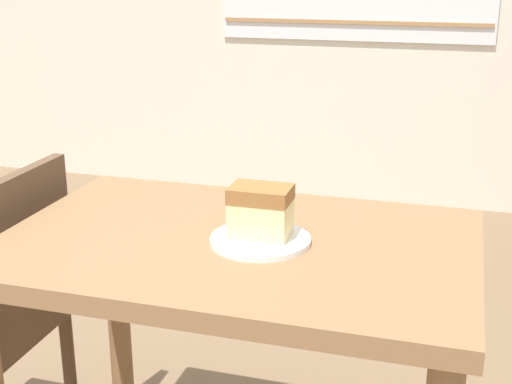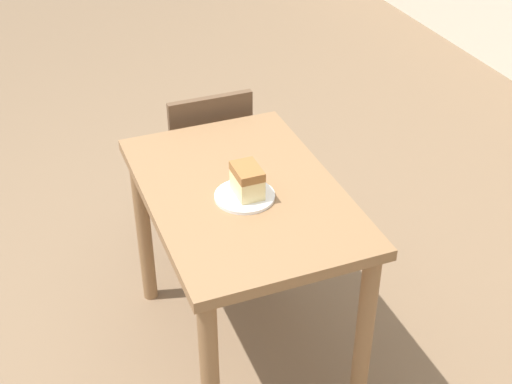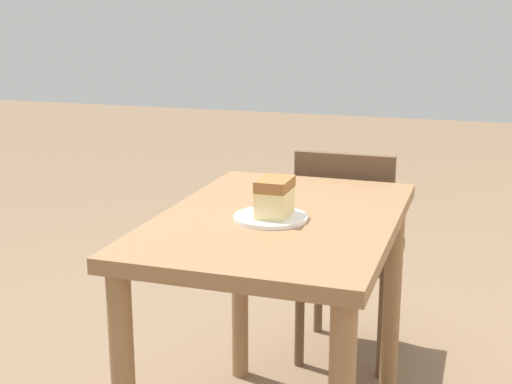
# 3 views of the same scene
# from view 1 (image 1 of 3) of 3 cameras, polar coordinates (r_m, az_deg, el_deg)

# --- Properties ---
(dining_table_near) EXTENTS (0.96, 0.64, 0.76)m
(dining_table_near) POSITION_cam_1_polar(r_m,az_deg,el_deg) (1.51, -1.44, -8.40)
(dining_table_near) COLOR olive
(dining_table_near) RESTS_ON ground_plane
(plate) EXTENTS (0.20, 0.20, 0.01)m
(plate) POSITION_cam_1_polar(r_m,az_deg,el_deg) (1.43, 0.35, -3.86)
(plate) COLOR white
(plate) RESTS_ON dining_table_near
(cake_slice) EXTENTS (0.12, 0.08, 0.10)m
(cake_slice) POSITION_cam_1_polar(r_m,az_deg,el_deg) (1.42, 0.38, -1.53)
(cake_slice) COLOR beige
(cake_slice) RESTS_ON plate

